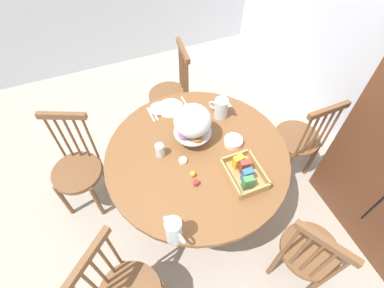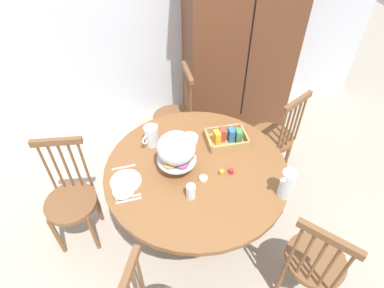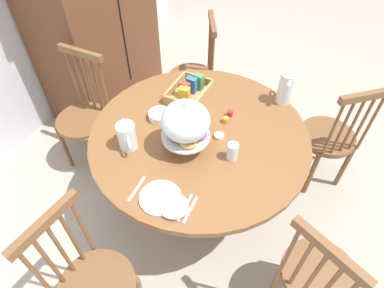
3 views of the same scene
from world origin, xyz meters
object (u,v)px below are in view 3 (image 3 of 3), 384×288
(windsor_chair_facing_door, at_px, (94,285))
(windsor_chair_near_window, at_px, (194,77))
(wooden_armoire, at_px, (91,0))
(milk_pitcher, at_px, (127,137))
(windsor_chair_by_cabinet, at_px, (85,119))
(china_plate_large, at_px, (160,198))
(cereal_bowl, at_px, (159,115))
(orange_juice_pitcher, at_px, (285,89))
(butter_dish, at_px, (219,136))
(windsor_chair_far_side, at_px, (316,277))
(windsor_chair_host_seat, at_px, (329,138))
(pastry_stand_with_dome, at_px, (186,123))
(drinking_glass, at_px, (232,151))
(china_plate_small, at_px, (173,206))
(dining_table, at_px, (199,153))
(cereal_basket, at_px, (189,91))

(windsor_chair_facing_door, bearing_deg, windsor_chair_near_window, 10.69)
(wooden_armoire, relative_size, milk_pitcher, 11.42)
(windsor_chair_near_window, distance_m, windsor_chair_by_cabinet, 1.00)
(china_plate_large, bearing_deg, cereal_bowl, 31.27)
(windsor_chair_near_window, bearing_deg, orange_juice_pitcher, -111.59)
(butter_dish, bearing_deg, milk_pitcher, 125.18)
(milk_pitcher, distance_m, butter_dish, 0.54)
(windsor_chair_far_side, height_order, butter_dish, windsor_chair_far_side)
(windsor_chair_host_seat, distance_m, pastry_stand_with_dome, 1.19)
(windsor_chair_far_side, height_order, cereal_bowl, windsor_chair_far_side)
(drinking_glass, distance_m, butter_dish, 0.18)
(wooden_armoire, height_order, pastry_stand_with_dome, wooden_armoire)
(windsor_chair_facing_door, bearing_deg, cereal_bowl, 9.71)
(windsor_chair_near_window, relative_size, cereal_bowl, 6.96)
(windsor_chair_near_window, relative_size, windsor_chair_facing_door, 1.00)
(windsor_chair_facing_door, xyz_separation_m, china_plate_small, (0.43, -0.24, 0.30))
(windsor_chair_far_side, xyz_separation_m, milk_pitcher, (0.12, 1.21, 0.36))
(windsor_chair_host_seat, xyz_separation_m, orange_juice_pitcher, (-0.11, 0.37, 0.39))
(windsor_chair_by_cabinet, bearing_deg, wooden_armoire, 28.00)
(wooden_armoire, bearing_deg, windsor_chair_near_window, -83.98)
(milk_pitcher, height_order, butter_dish, milk_pitcher)
(dining_table, relative_size, windsor_chair_host_seat, 1.38)
(wooden_armoire, height_order, drinking_glass, wooden_armoire)
(orange_juice_pitcher, height_order, china_plate_small, orange_juice_pitcher)
(windsor_chair_facing_door, distance_m, china_plate_large, 0.56)
(orange_juice_pitcher, height_order, china_plate_large, orange_juice_pitcher)
(milk_pitcher, xyz_separation_m, cereal_basket, (0.58, -0.10, -0.04))
(cereal_bowl, bearing_deg, orange_juice_pitcher, -51.42)
(orange_juice_pitcher, xyz_separation_m, drinking_glass, (-0.62, 0.11, -0.05))
(cereal_basket, bearing_deg, pastry_stand_with_dome, -154.81)
(windsor_chair_by_cabinet, distance_m, china_plate_small, 1.25)
(windsor_chair_by_cabinet, height_order, butter_dish, windsor_chair_by_cabinet)
(windsor_chair_near_window, bearing_deg, windsor_chair_facing_door, -169.31)
(china_plate_large, distance_m, cereal_bowl, 0.61)
(windsor_chair_near_window, bearing_deg, windsor_chair_by_cabinet, 149.32)
(butter_dish, bearing_deg, windsor_chair_by_cabinet, 91.35)
(cereal_bowl, height_order, butter_dish, cereal_bowl)
(windsor_chair_host_seat, bearing_deg, butter_dish, 134.79)
(windsor_chair_host_seat, bearing_deg, cereal_basket, 109.57)
(dining_table, height_order, windsor_chair_near_window, windsor_chair_near_window)
(orange_juice_pitcher, distance_m, butter_dish, 0.57)
(windsor_chair_host_seat, height_order, cereal_basket, windsor_chair_host_seat)
(china_plate_small, height_order, butter_dish, same)
(windsor_chair_host_seat, distance_m, cereal_basket, 1.07)
(windsor_chair_by_cabinet, height_order, milk_pitcher, windsor_chair_by_cabinet)
(milk_pitcher, xyz_separation_m, china_plate_large, (-0.23, -0.35, -0.07))
(windsor_chair_by_cabinet, xyz_separation_m, china_plate_large, (-0.51, -1.00, 0.29))
(windsor_chair_facing_door, bearing_deg, cereal_basket, 4.62)
(windsor_chair_facing_door, relative_size, china_plate_small, 6.50)
(dining_table, height_order, cereal_basket, cereal_basket)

